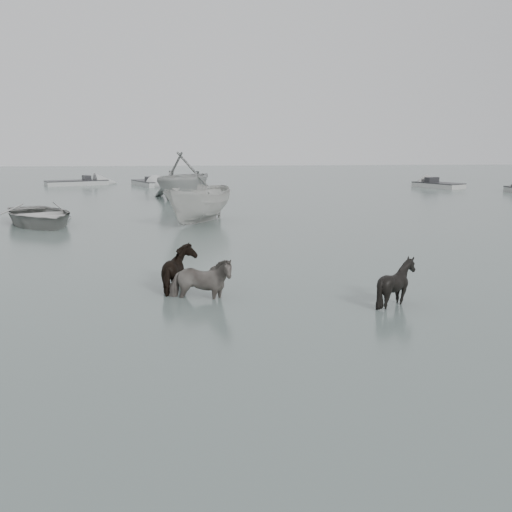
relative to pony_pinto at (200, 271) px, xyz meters
name	(u,v)px	position (x,y,z in m)	size (l,w,h in m)	color
ground	(262,304)	(1.40, -0.59, -0.68)	(140.00, 140.00, 0.00)	#586860
pony_pinto	(200,271)	(0.00, 0.00, 0.00)	(0.73, 1.61, 1.36)	black
pony_dark	(181,262)	(-0.48, 1.05, 0.00)	(1.35, 1.16, 1.36)	black
pony_black	(397,278)	(4.44, -0.86, -0.05)	(1.02, 1.14, 1.26)	black
rowboat_lead	(38,212)	(-7.02, 13.41, -0.13)	(3.78, 5.30, 1.10)	#A4A39F
rowboat_trail	(184,174)	(-1.08, 24.67, 0.81)	(4.89, 5.66, 2.98)	#ADB0AD
boat_small	(199,202)	(-0.10, 13.41, 0.24)	(1.79, 4.76, 1.84)	beige
skiff_mid	(150,181)	(-4.08, 35.50, -0.31)	(5.65, 1.60, 0.75)	#A8AAA7
skiff_star	(438,183)	(17.46, 31.77, -0.31)	(5.22, 1.60, 0.75)	#AEAEAA
skiff_far	(77,180)	(-9.81, 36.42, -0.31)	(6.51, 1.60, 0.75)	#A6A8A6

